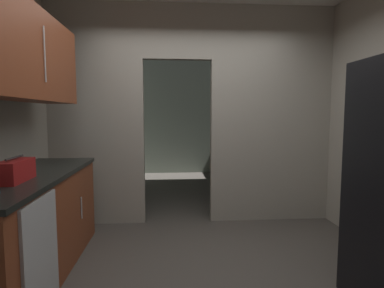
{
  "coord_description": "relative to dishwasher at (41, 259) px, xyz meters",
  "views": [
    {
      "loc": [
        -0.31,
        -2.59,
        1.43
      ],
      "look_at": [
        -0.06,
        0.78,
        1.1
      ],
      "focal_mm": 29.31,
      "sensor_mm": 36.0,
      "label": 1
    }
  ],
  "objects": [
    {
      "name": "upper_cabinet_counterside",
      "position": [
        -0.31,
        0.57,
        1.49
      ],
      "size": [
        0.36,
        1.82,
        0.76
      ],
      "color": "brown"
    },
    {
      "name": "ground",
      "position": [
        1.2,
        0.43,
        -0.43
      ],
      "size": [
        20.0,
        20.0,
        0.0
      ],
      "primitive_type": "plane",
      "color": "#47423D"
    },
    {
      "name": "dishwasher",
      "position": [
        0.0,
        0.0,
        0.0
      ],
      "size": [
        0.02,
        0.56,
        0.85
      ],
      "color": "#B7BABC",
      "rests_on": "ground"
    },
    {
      "name": "boombox",
      "position": [
        -0.28,
        0.29,
        0.57
      ],
      "size": [
        0.16,
        0.37,
        0.19
      ],
      "color": "maroon",
      "rests_on": "lower_cabinet_run"
    },
    {
      "name": "kitchen_partition",
      "position": [
        1.25,
        1.94,
        1.06
      ],
      "size": [
        3.67,
        0.12,
        2.81
      ],
      "color": "#9E998C",
      "rests_on": "ground"
    },
    {
      "name": "adjoining_room_shell",
      "position": [
        1.2,
        4.29,
        0.98
      ],
      "size": [
        3.67,
        3.55,
        2.81
      ],
      "color": "gray",
      "rests_on": "ground"
    },
    {
      "name": "lower_cabinet_run",
      "position": [
        -0.31,
        0.57,
        0.03
      ],
      "size": [
        0.64,
        2.02,
        0.91
      ],
      "color": "brown",
      "rests_on": "ground"
    }
  ]
}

